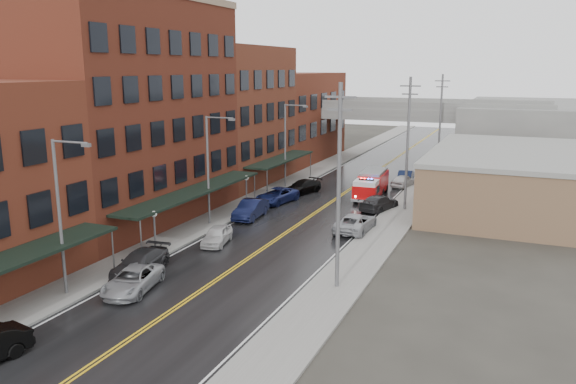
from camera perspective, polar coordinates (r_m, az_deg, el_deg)
The scene contains 32 objects.
road at distance 49.52m, azimuth 2.41°, elevation -2.41°, with size 11.00×160.00×0.02m, color black.
sidewalk_left at distance 52.41m, azimuth -5.09°, elevation -1.53°, with size 3.00×160.00×0.15m, color slate.
sidewalk_right at distance 47.55m, azimuth 10.69°, elevation -3.18°, with size 3.00×160.00×0.15m, color slate.
curb_left at distance 51.68m, azimuth -3.47°, elevation -1.71°, with size 0.30×160.00×0.15m, color gray.
curb_right at distance 47.90m, azimuth 8.76°, elevation -2.99°, with size 0.30×160.00×0.15m, color gray.
brick_building_b at distance 48.42m, azimuth -15.59°, elevation 7.61°, with size 9.00×20.00×18.00m, color #5C2818.
brick_building_c at distance 63.16m, azimuth -5.59°, elevation 7.70°, with size 9.00×15.00×15.00m, color brown.
brick_building_far at distance 79.06m, azimuth 0.51°, elevation 7.64°, with size 9.00×20.00×12.00m, color maroon.
tan_building at distance 55.82m, azimuth 21.78°, elevation 1.03°, with size 14.00×22.00×5.00m, color brown.
right_far_block at distance 85.32m, azimuth 23.75°, elevation 5.59°, with size 18.00×30.00×8.00m, color slate.
awning_1 at distance 45.95m, azimuth -9.45°, elevation 0.07°, with size 2.60×18.00×3.09m.
awning_2 at distance 61.18m, azimuth -0.70°, elevation 3.34°, with size 2.60×13.00×3.09m.
globe_lamp_1 at distance 39.91m, azimuth -13.43°, elevation -3.02°, with size 0.44×0.44×3.12m.
globe_lamp_2 at distance 51.51m, azimuth -4.25°, elevation 0.79°, with size 0.44×0.44×3.12m.
street_lamp_0 at distance 33.44m, azimuth -21.96°, elevation -1.52°, with size 2.64×0.22×9.00m.
street_lamp_1 at distance 45.89m, azimuth -7.89°, elevation 2.90°, with size 2.64×0.22×9.00m.
street_lamp_2 at distance 60.04m, azimuth -0.07°, elevation 5.28°, with size 2.64×0.22×9.00m.
utility_pole_0 at distance 31.98m, azimuth 5.18°, elevation 0.80°, with size 1.80×0.24×12.00m.
utility_pole_1 at distance 51.15m, azimuth 12.07°, elevation 5.00°, with size 1.80×0.24×12.00m.
utility_pole_2 at distance 70.79m, azimuth 15.19°, elevation 6.87°, with size 1.80×0.24×12.00m.
overpass at distance 78.93m, azimuth 10.68°, elevation 7.40°, with size 40.00×10.00×7.50m.
fire_truck at distance 56.51m, azimuth 8.44°, elevation 0.80°, with size 3.17×7.24×2.60m.
parked_car_left_2 at distance 34.31m, azimuth -15.49°, elevation -8.61°, with size 2.24×4.85×1.35m, color #93959A.
parked_car_left_3 at distance 36.88m, azimuth -14.79°, elevation -6.98°, with size 2.03×4.99×1.45m, color #242527.
parked_car_left_4 at distance 41.85m, azimuth -7.24°, elevation -4.38°, with size 1.59×3.94×1.34m, color silver.
parked_car_left_5 at distance 48.61m, azimuth -3.82°, elevation -1.75°, with size 1.69×4.85×1.60m, color black.
parked_car_left_6 at distance 53.98m, azimuth -1.14°, elevation -0.37°, with size 2.37×5.14×1.43m, color #141D4E.
parked_car_left_7 at distance 58.04m, azimuth 1.47°, elevation 0.52°, with size 1.94×4.76×1.38m, color black.
parked_car_right_0 at distance 44.97m, azimuth 6.88°, elevation -3.10°, with size 2.41×5.23×1.45m, color #999BA0.
parked_car_right_1 at distance 51.85m, azimuth 9.23°, elevation -1.08°, with size 1.99×4.90×1.42m, color #27272A.
parked_car_right_2 at distance 62.45m, azimuth 11.66°, elevation 1.12°, with size 1.61×4.01×1.36m, color silver.
parked_car_right_3 at distance 65.06m, azimuth 11.89°, elevation 1.59°, with size 1.52×4.35×1.43m, color black.
Camera 1 is at (16.65, -14.85, 12.80)m, focal length 35.00 mm.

